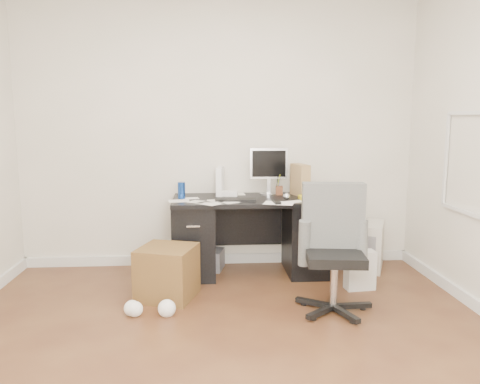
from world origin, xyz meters
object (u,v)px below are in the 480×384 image
object	(u,v)px
office_chair	(335,250)
pc_tower	(372,246)
wicker_basket	(167,272)
desk	(251,233)
lcd_monitor	(269,171)
keyboard	(236,200)

from	to	relation	value
office_chair	pc_tower	world-z (taller)	office_chair
pc_tower	wicker_basket	world-z (taller)	pc_tower
desk	wicker_basket	size ratio (longest dim) A/B	3.41
lcd_monitor	pc_tower	size ratio (longest dim) A/B	1.01
keyboard	pc_tower	world-z (taller)	keyboard
lcd_monitor	pc_tower	xyz separation A→B (m)	(1.04, -0.13, -0.75)
wicker_basket	lcd_monitor	bearing A→B (deg)	39.20
office_chair	wicker_basket	xyz separation A→B (m)	(-1.33, 0.39, -0.28)
lcd_monitor	wicker_basket	size ratio (longest dim) A/B	1.09
keyboard	office_chair	world-z (taller)	office_chair
office_chair	pc_tower	size ratio (longest dim) A/B	2.12
pc_tower	office_chair	bearing A→B (deg)	-99.28
pc_tower	desk	bearing A→B (deg)	-153.53
lcd_monitor	wicker_basket	xyz separation A→B (m)	(-0.96, -0.78, -0.77)
keyboard	wicker_basket	xyz separation A→B (m)	(-0.61, -0.44, -0.54)
office_chair	pc_tower	bearing A→B (deg)	64.32
desk	lcd_monitor	size ratio (longest dim) A/B	3.14
desk	office_chair	bearing A→B (deg)	-60.14
desk	pc_tower	xyz separation A→B (m)	(1.23, 0.06, -0.16)
wicker_basket	desk	bearing A→B (deg)	37.74
lcd_monitor	office_chair	bearing A→B (deg)	-71.05
keyboard	wicker_basket	distance (m)	0.93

